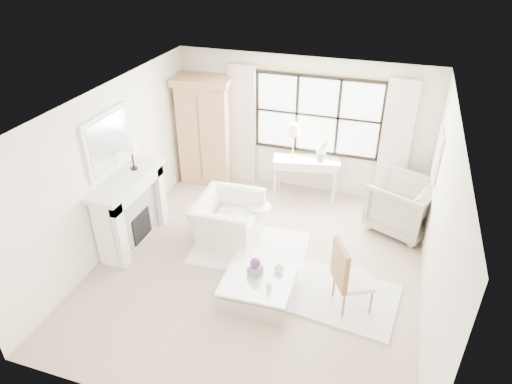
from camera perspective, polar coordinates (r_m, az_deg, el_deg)
floor at (r=7.46m, az=0.34°, el=-9.17°), size 5.50×5.50×0.00m
ceiling at (r=6.10m, az=0.42°, el=10.72°), size 5.50×5.50×0.00m
wall_back at (r=9.07m, az=5.72°, el=8.27°), size 5.00×0.00×5.00m
wall_front at (r=4.70m, az=-10.31°, el=-16.80°), size 5.00×0.00×5.00m
wall_left at (r=7.72m, az=-17.62°, el=2.72°), size 0.00×5.50×5.50m
wall_right at (r=6.50m, az=21.93°, el=-3.72°), size 0.00×5.50×5.50m
window_pane at (r=8.91m, az=7.67°, el=9.45°), size 2.40×0.02×1.50m
window_frame at (r=8.90m, az=7.66°, el=9.43°), size 2.50×0.04×1.50m
curtain_rod at (r=8.58m, az=8.00°, el=14.74°), size 3.30×0.04×0.04m
curtain_left at (r=9.33m, az=-1.73°, el=8.30°), size 0.55×0.10×2.47m
curtain_right at (r=8.86m, az=16.99°, el=5.66°), size 0.55×0.10×2.47m
fireplace at (r=7.94m, az=-15.49°, el=-1.98°), size 0.58×1.66×1.26m
mirror_frame at (r=7.49m, az=-18.01°, el=6.00°), size 0.05×1.15×0.95m
mirror_glass at (r=7.48m, az=-17.82°, el=5.97°), size 0.02×1.00×0.80m
art_frame at (r=7.90m, az=21.76°, el=4.21°), size 0.04×0.62×0.82m
art_canvas at (r=7.89m, az=21.61°, el=4.23°), size 0.01×0.52×0.72m
mantel_lamp at (r=7.65m, az=-15.38°, el=5.40°), size 0.22×0.22×0.51m
armoire at (r=9.41m, az=-6.36°, el=7.69°), size 1.20×0.84×2.24m
console_table at (r=9.16m, az=6.24°, el=1.91°), size 1.36×0.69×0.80m
console_lamp at (r=8.82m, az=4.72°, el=7.70°), size 0.28×0.28×0.69m
orchid_plant at (r=8.85m, az=8.30°, el=5.10°), size 0.28×0.26×0.42m
side_table at (r=8.07m, az=0.47°, el=-2.83°), size 0.40×0.40×0.51m
rug_left at (r=7.80m, az=-0.74°, el=-6.99°), size 1.97×1.45×0.03m
rug_right at (r=7.01m, az=10.58°, el=-12.80°), size 1.73×1.38×0.03m
club_armchair at (r=7.87m, az=-3.55°, el=-3.39°), size 1.04×1.19×0.76m
wingback_chair at (r=8.44m, az=17.89°, el=-1.62°), size 1.38×1.36×0.96m
french_chair at (r=6.72m, az=11.77°, el=-11.83°), size 0.65×0.65×1.08m
coffee_table at (r=6.80m, az=0.36°, el=-11.88°), size 1.04×1.04×0.38m
planter_box at (r=6.68m, az=-0.10°, el=-9.79°), size 0.21×0.21×0.13m
planter_flowers at (r=6.59m, az=-0.10°, el=-8.86°), size 0.15×0.15×0.15m
pillar_candle at (r=6.45m, az=1.60°, el=-11.63°), size 0.08×0.08×0.12m
coffee_vase at (r=6.72m, az=2.90°, el=-9.40°), size 0.16×0.16×0.15m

